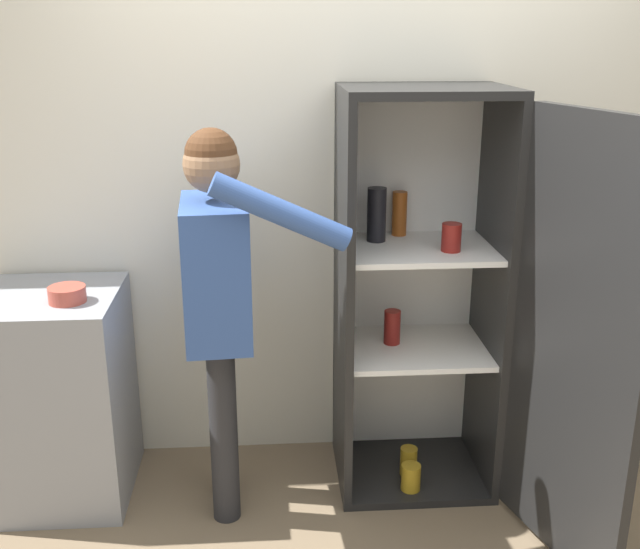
{
  "coord_description": "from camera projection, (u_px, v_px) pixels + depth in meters",
  "views": [
    {
      "loc": [
        -0.39,
        -2.36,
        1.99
      ],
      "look_at": [
        -0.18,
        0.65,
        0.99
      ],
      "focal_mm": 42.0,
      "sensor_mm": 36.0,
      "label": 1
    }
  ],
  "objects": [
    {
      "name": "refrigerator",
      "position": [
        449.0,
        304.0,
        3.15
      ],
      "size": [
        0.92,
        1.21,
        1.77
      ],
      "color": "black",
      "rests_on": "ground_plane"
    },
    {
      "name": "wall_back",
      "position": [
        355.0,
        192.0,
        3.41
      ],
      "size": [
        7.0,
        0.06,
        2.55
      ],
      "color": "silver",
      "rests_on": "ground_plane"
    },
    {
      "name": "bowl",
      "position": [
        67.0,
        294.0,
        3.01
      ],
      "size": [
        0.15,
        0.15,
        0.06
      ],
      "color": "#B24738",
      "rests_on": "counter"
    },
    {
      "name": "person",
      "position": [
        219.0,
        282.0,
        2.97
      ],
      "size": [
        0.66,
        0.6,
        1.64
      ],
      "color": "#262628",
      "rests_on": "ground_plane"
    },
    {
      "name": "counter",
      "position": [
        58.0,
        396.0,
        3.25
      ],
      "size": [
        0.58,
        0.59,
        0.93
      ],
      "color": "gray",
      "rests_on": "ground_plane"
    }
  ]
}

